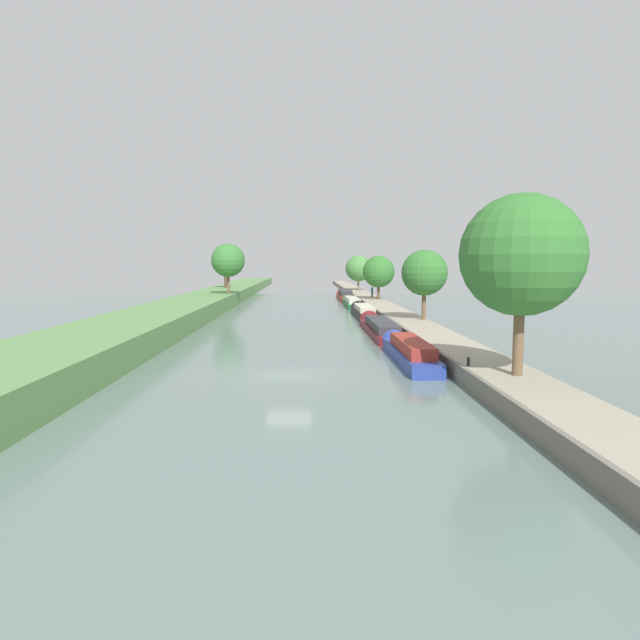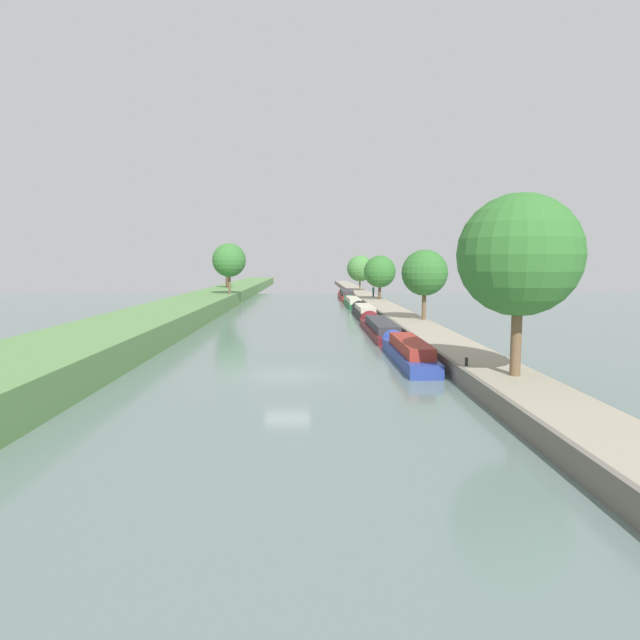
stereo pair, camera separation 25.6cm
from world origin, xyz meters
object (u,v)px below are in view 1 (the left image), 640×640
at_px(narrowboat_green, 351,302).
at_px(mooring_bollard_near, 468,362).
at_px(narrowboat_blue, 408,351).
at_px(narrowboat_red, 345,295).
at_px(narrowboat_maroon, 379,327).
at_px(person_walking, 372,291).
at_px(narrowboat_black, 363,311).
at_px(mooring_bollard_far, 352,291).

relative_size(narrowboat_green, mooring_bollard_near, 30.36).
height_order(narrowboat_blue, mooring_bollard_near, narrowboat_blue).
height_order(narrowboat_blue, narrowboat_red, narrowboat_red).
bearing_deg(narrowboat_green, narrowboat_maroon, -90.14).
height_order(narrowboat_green, mooring_bollard_near, mooring_bollard_near).
bearing_deg(narrowboat_maroon, person_walking, 84.01).
height_order(narrowboat_maroon, person_walking, person_walking).
relative_size(narrowboat_green, narrowboat_red, 0.91).
xyz_separation_m(narrowboat_black, narrowboat_green, (-0.13, 14.78, -0.03)).
distance_m(narrowboat_maroon, mooring_bollard_near, 20.39).
relative_size(narrowboat_maroon, narrowboat_black, 1.23).
relative_size(narrowboat_maroon, narrowboat_green, 1.13).
xyz_separation_m(narrowboat_blue, person_walking, (3.86, 50.72, 1.14)).
distance_m(narrowboat_red, mooring_bollard_near, 65.64).
bearing_deg(mooring_bollard_near, narrowboat_blue, 106.57).
bearing_deg(narrowboat_maroon, mooring_bollard_near, -84.57).
height_order(narrowboat_black, person_walking, person_walking).
bearing_deg(narrowboat_maroon, narrowboat_black, 89.27).
bearing_deg(narrowboat_green, mooring_bollard_near, -87.90).
relative_size(narrowboat_red, mooring_bollard_near, 33.43).
relative_size(narrowboat_red, person_walking, 9.06).
distance_m(narrowboat_blue, narrowboat_green, 44.15).
height_order(narrowboat_blue, narrowboat_maroon, narrowboat_blue).
bearing_deg(mooring_bollard_near, mooring_bollard_far, 90.00).
bearing_deg(mooring_bollard_far, narrowboat_black, -92.73).
bearing_deg(narrowboat_maroon, narrowboat_blue, -89.95).
distance_m(narrowboat_green, mooring_bollard_near, 50.63).
height_order(narrowboat_blue, person_walking, person_walking).
relative_size(mooring_bollard_near, mooring_bollard_far, 1.00).
xyz_separation_m(narrowboat_maroon, mooring_bollard_far, (1.93, 51.89, 0.60)).
relative_size(person_walking, mooring_bollard_near, 3.69).
height_order(narrowboat_blue, narrowboat_black, narrowboat_blue).
height_order(narrowboat_maroon, narrowboat_red, narrowboat_red).
xyz_separation_m(narrowboat_maroon, mooring_bollard_near, (1.93, -20.29, 0.60)).
bearing_deg(mooring_bollard_far, person_walking, -82.63).
bearing_deg(narrowboat_maroon, narrowboat_green, 89.86).
relative_size(narrowboat_blue, mooring_bollard_near, 26.35).
bearing_deg(narrowboat_red, mooring_bollard_far, 74.82).
height_order(narrowboat_green, person_walking, person_walking).
bearing_deg(narrowboat_blue, narrowboat_red, 89.87).
bearing_deg(narrowboat_black, narrowboat_red, 90.09).
distance_m(narrowboat_blue, mooring_bollard_far, 65.76).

